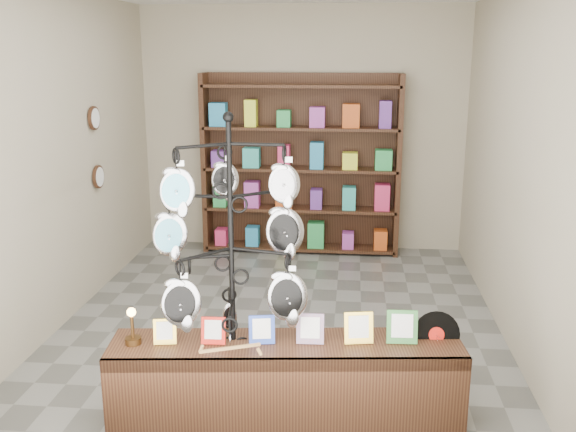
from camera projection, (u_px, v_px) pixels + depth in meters
name	position (u px, v px, depth m)	size (l,w,h in m)	color
ground	(280.00, 325.00, 5.93)	(5.00, 5.00, 0.00)	slate
room_envelope	(279.00, 124.00, 5.47)	(5.00, 5.00, 5.00)	#A99E88
display_tree	(231.00, 249.00, 4.16)	(1.10, 1.09, 2.10)	black
front_shelf	(286.00, 382.00, 4.34)	(2.39, 0.74, 0.83)	black
back_shelving	(301.00, 170.00, 7.88)	(2.42, 0.36, 2.20)	black
wall_clocks	(96.00, 148.00, 6.52)	(0.03, 0.24, 0.84)	black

